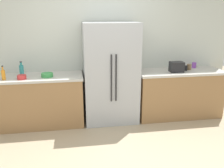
% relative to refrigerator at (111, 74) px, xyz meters
% --- Properties ---
extents(ground_plane, '(10.45, 10.45, 0.00)m').
position_rel_refrigerator_xyz_m(ground_plane, '(-0.20, -1.29, -0.90)').
color(ground_plane, tan).
extents(kitchen_back_panel, '(5.23, 0.10, 2.62)m').
position_rel_refrigerator_xyz_m(kitchen_back_panel, '(-0.20, 0.38, 0.41)').
color(kitchen_back_panel, silver).
rests_on(kitchen_back_panel, ground_plane).
extents(counter_left, '(1.56, 0.65, 0.90)m').
position_rel_refrigerator_xyz_m(counter_left, '(-1.29, 0.01, -0.44)').
color(counter_left, '#9E7247').
rests_on(counter_left, ground_plane).
extents(counter_right, '(1.63, 0.65, 0.90)m').
position_rel_refrigerator_xyz_m(counter_right, '(1.32, 0.01, -0.44)').
color(counter_right, '#9E7247').
rests_on(counter_right, ground_plane).
extents(refrigerator, '(0.96, 0.65, 1.79)m').
position_rel_refrigerator_xyz_m(refrigerator, '(0.00, 0.00, 0.00)').
color(refrigerator, '#B2B5BA').
rests_on(refrigerator, ground_plane).
extents(toaster, '(0.24, 0.18, 0.19)m').
position_rel_refrigerator_xyz_m(toaster, '(1.21, -0.08, 0.10)').
color(toaster, black).
rests_on(toaster, counter_right).
extents(bottle_a, '(0.07, 0.07, 0.25)m').
position_rel_refrigerator_xyz_m(bottle_a, '(-1.54, 0.07, 0.11)').
color(bottle_a, teal).
rests_on(bottle_a, counter_left).
extents(bottle_b, '(0.06, 0.06, 0.24)m').
position_rel_refrigerator_xyz_m(bottle_b, '(-1.78, -0.15, 0.09)').
color(bottle_b, orange).
rests_on(bottle_b, counter_left).
extents(cup_a, '(0.08, 0.08, 0.09)m').
position_rel_refrigerator_xyz_m(cup_a, '(1.42, -0.00, 0.05)').
color(cup_a, black).
rests_on(cup_a, counter_right).
extents(cup_b, '(0.08, 0.08, 0.11)m').
position_rel_refrigerator_xyz_m(cup_b, '(1.69, 0.18, 0.06)').
color(cup_b, purple).
rests_on(cup_b, counter_right).
extents(cup_c, '(0.09, 0.09, 0.10)m').
position_rel_refrigerator_xyz_m(cup_c, '(1.52, 0.05, 0.06)').
color(cup_c, brown).
rests_on(cup_c, counter_right).
extents(bowl_a, '(0.15, 0.15, 0.07)m').
position_rel_refrigerator_xyz_m(bowl_a, '(-1.50, -0.15, 0.04)').
color(bowl_a, red).
rests_on(bowl_a, counter_left).
extents(bowl_b, '(0.20, 0.20, 0.06)m').
position_rel_refrigerator_xyz_m(bowl_b, '(-1.10, -0.06, 0.04)').
color(bowl_b, green).
rests_on(bowl_b, counter_left).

